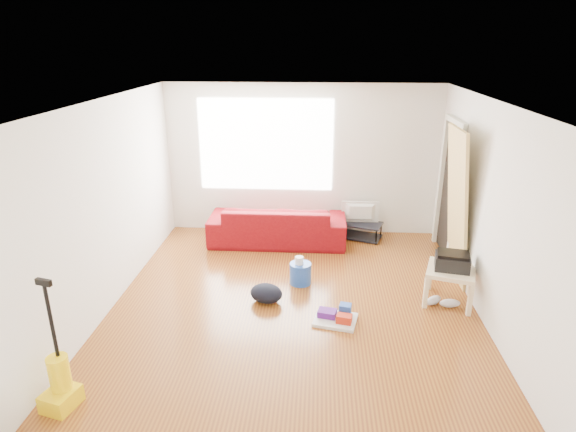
# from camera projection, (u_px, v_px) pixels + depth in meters

# --- Properties ---
(room) EXTENTS (4.51, 5.01, 2.51)m
(room) POSITION_uv_depth(u_px,v_px,m) (301.00, 206.00, 5.77)
(room) COLOR brown
(room) RESTS_ON ground
(sofa) EXTENTS (2.19, 0.86, 0.64)m
(sofa) POSITION_uv_depth(u_px,v_px,m) (278.00, 242.00, 7.92)
(sofa) COLOR #5E020A
(sofa) RESTS_ON ground
(tv_stand) EXTENTS (0.81, 0.62, 0.27)m
(tv_stand) POSITION_uv_depth(u_px,v_px,m) (360.00, 230.00, 8.04)
(tv_stand) COLOR black
(tv_stand) RESTS_ON ground
(tv) EXTENTS (0.62, 0.08, 0.35)m
(tv) POSITION_uv_depth(u_px,v_px,m) (360.00, 213.00, 7.93)
(tv) COLOR black
(tv) RESTS_ON tv_stand
(side_table) EXTENTS (0.71, 0.71, 0.46)m
(side_table) POSITION_uv_depth(u_px,v_px,m) (451.00, 274.00, 5.99)
(side_table) COLOR beige
(side_table) RESTS_ON ground
(printer) EXTENTS (0.47, 0.39, 0.22)m
(printer) POSITION_uv_depth(u_px,v_px,m) (452.00, 261.00, 5.93)
(printer) COLOR black
(printer) RESTS_ON side_table
(bucket) EXTENTS (0.30, 0.30, 0.29)m
(bucket) POSITION_uv_depth(u_px,v_px,m) (300.00, 283.00, 6.58)
(bucket) COLOR blue
(bucket) RESTS_ON ground
(toilet_paper) EXTENTS (0.11, 0.11, 0.10)m
(toilet_paper) POSITION_uv_depth(u_px,v_px,m) (299.00, 270.00, 6.50)
(toilet_paper) COLOR white
(toilet_paper) RESTS_ON bucket
(cleaning_tray) EXTENTS (0.56, 0.48, 0.18)m
(cleaning_tray) POSITION_uv_depth(u_px,v_px,m) (337.00, 317.00, 5.68)
(cleaning_tray) COLOR silver
(cleaning_tray) RESTS_ON ground
(backpack) EXTENTS (0.50, 0.45, 0.23)m
(backpack) POSITION_uv_depth(u_px,v_px,m) (266.00, 301.00, 6.12)
(backpack) COLOR black
(backpack) RESTS_ON ground
(sneakers) EXTENTS (0.46, 0.25, 0.10)m
(sneakers) POSITION_uv_depth(u_px,v_px,m) (442.00, 302.00, 6.01)
(sneakers) COLOR silver
(sneakers) RESTS_ON ground
(vacuum) EXTENTS (0.33, 0.36, 1.25)m
(vacuum) POSITION_uv_depth(u_px,v_px,m) (60.00, 384.00, 4.31)
(vacuum) COLOR yellow
(vacuum) RESTS_ON ground
(door_panel) EXTENTS (0.26, 0.84, 2.09)m
(door_panel) POSITION_uv_depth(u_px,v_px,m) (448.00, 277.00, 6.75)
(door_panel) COLOR tan
(door_panel) RESTS_ON ground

